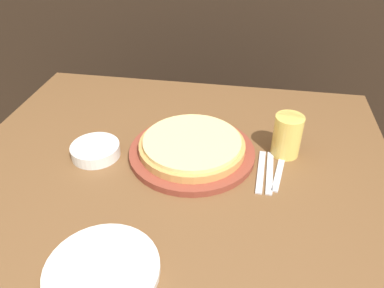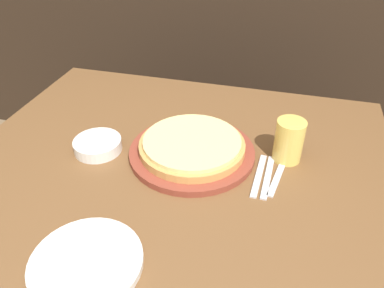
{
  "view_description": "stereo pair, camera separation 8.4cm",
  "coord_description": "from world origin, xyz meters",
  "px_view_note": "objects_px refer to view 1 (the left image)",
  "views": [
    {
      "loc": [
        0.19,
        -0.83,
        1.44
      ],
      "look_at": [
        0.04,
        0.06,
        0.8
      ],
      "focal_mm": 35.0,
      "sensor_mm": 36.0,
      "label": 1
    },
    {
      "loc": [
        0.27,
        -0.81,
        1.44
      ],
      "look_at": [
        0.04,
        0.06,
        0.8
      ],
      "focal_mm": 35.0,
      "sensor_mm": 36.0,
      "label": 2
    }
  ],
  "objects_px": {
    "beer_glass": "(287,134)",
    "spoon": "(279,173)",
    "side_bowl": "(96,150)",
    "dinner_knife": "(270,172)",
    "fork": "(261,171)",
    "pizza_on_board": "(192,148)",
    "dinner_plate": "(102,270)"
  },
  "relations": [
    {
      "from": "pizza_on_board",
      "to": "spoon",
      "type": "xyz_separation_m",
      "value": [
        0.26,
        -0.05,
        -0.02
      ]
    },
    {
      "from": "dinner_knife",
      "to": "spoon",
      "type": "height_order",
      "value": "same"
    },
    {
      "from": "beer_glass",
      "to": "spoon",
      "type": "bearing_deg",
      "value": -100.19
    },
    {
      "from": "side_bowl",
      "to": "dinner_plate",
      "type": "bearing_deg",
      "value": -66.82
    },
    {
      "from": "pizza_on_board",
      "to": "side_bowl",
      "type": "relative_size",
      "value": 2.59
    },
    {
      "from": "side_bowl",
      "to": "fork",
      "type": "xyz_separation_m",
      "value": [
        0.49,
        0.0,
        -0.02
      ]
    },
    {
      "from": "beer_glass",
      "to": "dinner_plate",
      "type": "distance_m",
      "value": 0.63
    },
    {
      "from": "beer_glass",
      "to": "dinner_plate",
      "type": "xyz_separation_m",
      "value": [
        -0.39,
        -0.5,
        -0.06
      ]
    },
    {
      "from": "dinner_plate",
      "to": "spoon",
      "type": "relative_size",
      "value": 1.51
    },
    {
      "from": "dinner_plate",
      "to": "pizza_on_board",
      "type": "bearing_deg",
      "value": 75.14
    },
    {
      "from": "fork",
      "to": "spoon",
      "type": "height_order",
      "value": "same"
    },
    {
      "from": "fork",
      "to": "dinner_plate",
      "type": "bearing_deg",
      "value": -129.41
    },
    {
      "from": "fork",
      "to": "spoon",
      "type": "xyz_separation_m",
      "value": [
        0.05,
        0.0,
        0.0
      ]
    },
    {
      "from": "beer_glass",
      "to": "fork",
      "type": "xyz_separation_m",
      "value": [
        -0.07,
        -0.1,
        -0.07
      ]
    },
    {
      "from": "fork",
      "to": "beer_glass",
      "type": "bearing_deg",
      "value": 56.22
    },
    {
      "from": "pizza_on_board",
      "to": "fork",
      "type": "bearing_deg",
      "value": -12.93
    },
    {
      "from": "fork",
      "to": "dinner_knife",
      "type": "xyz_separation_m",
      "value": [
        0.03,
        0.0,
        0.0
      ]
    },
    {
      "from": "side_bowl",
      "to": "spoon",
      "type": "height_order",
      "value": "side_bowl"
    },
    {
      "from": "dinner_plate",
      "to": "spoon",
      "type": "distance_m",
      "value": 0.54
    },
    {
      "from": "beer_glass",
      "to": "spoon",
      "type": "distance_m",
      "value": 0.12
    },
    {
      "from": "dinner_knife",
      "to": "spoon",
      "type": "bearing_deg",
      "value": 0.0
    },
    {
      "from": "beer_glass",
      "to": "spoon",
      "type": "relative_size",
      "value": 0.8
    },
    {
      "from": "pizza_on_board",
      "to": "dinner_knife",
      "type": "xyz_separation_m",
      "value": [
        0.23,
        -0.05,
        -0.02
      ]
    },
    {
      "from": "pizza_on_board",
      "to": "dinner_knife",
      "type": "relative_size",
      "value": 1.99
    },
    {
      "from": "dinner_knife",
      "to": "dinner_plate",
      "type": "bearing_deg",
      "value": -131.52
    },
    {
      "from": "dinner_plate",
      "to": "spoon",
      "type": "height_order",
      "value": "dinner_plate"
    },
    {
      "from": "pizza_on_board",
      "to": "beer_glass",
      "type": "bearing_deg",
      "value": 11.29
    },
    {
      "from": "fork",
      "to": "spoon",
      "type": "bearing_deg",
      "value": 0.0
    },
    {
      "from": "side_bowl",
      "to": "dinner_knife",
      "type": "relative_size",
      "value": 0.77
    },
    {
      "from": "dinner_knife",
      "to": "beer_glass",
      "type": "bearing_deg",
      "value": 67.0
    },
    {
      "from": "pizza_on_board",
      "to": "dinner_plate",
      "type": "height_order",
      "value": "pizza_on_board"
    },
    {
      "from": "dinner_knife",
      "to": "side_bowl",
      "type": "bearing_deg",
      "value": -179.74
    }
  ]
}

